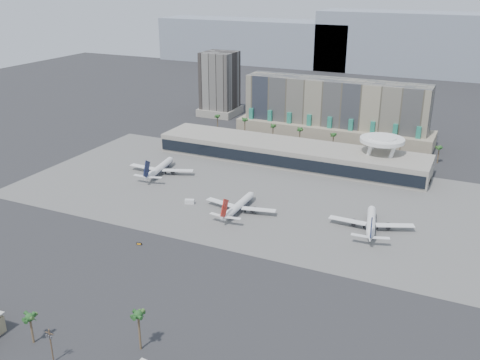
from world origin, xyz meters
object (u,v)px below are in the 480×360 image
at_px(airliner_right, 371,222).
at_px(utility_pole, 51,343).
at_px(service_vehicle_b, 223,218).
at_px(service_vehicle_a, 190,202).
at_px(airliner_left, 160,168).
at_px(airliner_centre, 239,205).
at_px(taxiway_sign, 139,244).

bearing_deg(airliner_right, utility_pole, -128.10).
bearing_deg(utility_pole, service_vehicle_b, 88.94).
distance_m(utility_pole, service_vehicle_a, 124.90).
bearing_deg(service_vehicle_b, airliner_left, 149.33).
bearing_deg(airliner_centre, service_vehicle_b, -103.26).
height_order(utility_pole, airliner_right, airliner_right).
distance_m(airliner_left, taxiway_sign, 89.28).
bearing_deg(service_vehicle_a, airliner_right, -14.62).
xyz_separation_m(utility_pole, airliner_right, (68.90, 132.73, -3.59)).
xyz_separation_m(airliner_centre, airliner_right, (64.08, 8.12, 0.13)).
xyz_separation_m(airliner_centre, service_vehicle_a, (-27.39, -1.90, -2.24)).
height_order(airliner_left, service_vehicle_a, airliner_left).
distance_m(service_vehicle_a, service_vehicle_b, 26.63).
xyz_separation_m(airliner_left, airliner_right, (129.55, -20.96, -0.08)).
bearing_deg(airliner_centre, airliner_left, 155.67).
xyz_separation_m(airliner_left, taxiway_sign, (40.53, -79.49, -3.10)).
bearing_deg(utility_pole, airliner_centre, 87.78).
height_order(utility_pole, service_vehicle_b, utility_pole).
height_order(airliner_right, service_vehicle_a, airliner_right).
relative_size(airliner_right, service_vehicle_b, 12.61).
distance_m(utility_pole, airliner_centre, 124.76).
relative_size(utility_pole, taxiway_sign, 5.09).
height_order(airliner_centre, taxiway_sign, airliner_centre).
height_order(airliner_right, taxiway_sign, airliner_right).
relative_size(airliner_left, service_vehicle_b, 12.95).
height_order(utility_pole, airliner_centre, airliner_centre).
height_order(service_vehicle_b, taxiway_sign, service_vehicle_b).
relative_size(airliner_centre, airliner_right, 0.97).
bearing_deg(airliner_left, service_vehicle_a, -48.10).
bearing_deg(airliner_centre, service_vehicle_a, -176.40).
relative_size(service_vehicle_a, taxiway_sign, 2.03).
bearing_deg(service_vehicle_b, airliner_right, 19.27).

